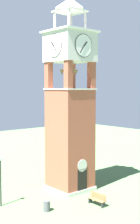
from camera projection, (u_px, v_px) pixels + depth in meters
name	position (u px, v px, depth m)	size (l,w,h in m)	color
ground	(70.00, 189.00, 29.11)	(80.00, 80.00, 0.00)	#517547
clock_tower	(70.00, 111.00, 28.57)	(3.89, 3.89, 17.55)	#9E4C38
park_bench	(97.00, 199.00, 25.17)	(0.44, 1.60, 0.95)	brown
lamp_post	(0.00, 172.00, 24.81)	(0.36, 0.36, 3.98)	black
trash_bin	(47.00, 206.00, 23.92)	(0.52, 0.52, 0.80)	#4C4C51
shrub_near_entry	(50.00, 179.00, 31.19)	(1.11, 1.11, 0.69)	#28562D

